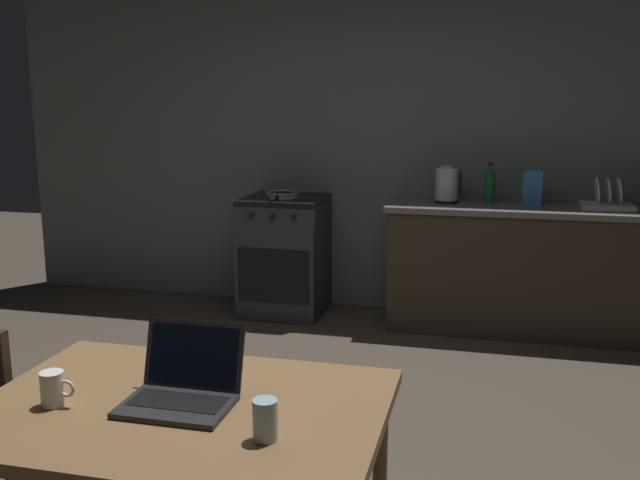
{
  "coord_description": "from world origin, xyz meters",
  "views": [
    {
      "loc": [
        0.94,
        -2.73,
        1.65
      ],
      "look_at": [
        0.03,
        0.97,
        0.87
      ],
      "focal_mm": 39.66,
      "sensor_mm": 36.0,
      "label": 1
    }
  ],
  "objects_px": {
    "laptop": "(182,389)",
    "frying_pan": "(282,194)",
    "cereal_box": "(532,188)",
    "dish_rack": "(607,201)",
    "coffee_mug": "(53,389)",
    "electric_kettle": "(447,185)",
    "drinking_glass": "(265,420)",
    "bottle_b": "(490,184)",
    "dining_table": "(182,427)",
    "stove_oven": "(285,255)"
  },
  "relations": [
    {
      "from": "laptop",
      "to": "frying_pan",
      "type": "xyz_separation_m",
      "value": [
        -0.65,
        3.21,
        0.13
      ]
    },
    {
      "from": "cereal_box",
      "to": "frying_pan",
      "type": "bearing_deg",
      "value": -178.46
    },
    {
      "from": "cereal_box",
      "to": "dish_rack",
      "type": "bearing_deg",
      "value": -2.33
    },
    {
      "from": "laptop",
      "to": "cereal_box",
      "type": "relative_size",
      "value": 1.31
    },
    {
      "from": "coffee_mug",
      "to": "dish_rack",
      "type": "relative_size",
      "value": 0.32
    },
    {
      "from": "electric_kettle",
      "to": "coffee_mug",
      "type": "bearing_deg",
      "value": -105.44
    },
    {
      "from": "electric_kettle",
      "to": "coffee_mug",
      "type": "relative_size",
      "value": 2.42
    },
    {
      "from": "electric_kettle",
      "to": "drinking_glass",
      "type": "relative_size",
      "value": 2.34
    },
    {
      "from": "drinking_glass",
      "to": "bottle_b",
      "type": "distance_m",
      "value": 3.53
    },
    {
      "from": "electric_kettle",
      "to": "dining_table",
      "type": "bearing_deg",
      "value": -99.79
    },
    {
      "from": "drinking_glass",
      "to": "bottle_b",
      "type": "xyz_separation_m",
      "value": [
        0.54,
        3.48,
        0.23
      ]
    },
    {
      "from": "coffee_mug",
      "to": "drinking_glass",
      "type": "height_order",
      "value": "drinking_glass"
    },
    {
      "from": "electric_kettle",
      "to": "cereal_box",
      "type": "relative_size",
      "value": 1.09
    },
    {
      "from": "laptop",
      "to": "coffee_mug",
      "type": "relative_size",
      "value": 2.92
    },
    {
      "from": "laptop",
      "to": "bottle_b",
      "type": "xyz_separation_m",
      "value": [
        0.86,
        3.32,
        0.24
      ]
    },
    {
      "from": "frying_pan",
      "to": "coffee_mug",
      "type": "bearing_deg",
      "value": -85.0
    },
    {
      "from": "electric_kettle",
      "to": "bottle_b",
      "type": "bearing_deg",
      "value": 15.09
    },
    {
      "from": "drinking_glass",
      "to": "frying_pan",
      "type": "bearing_deg",
      "value": 106.0
    },
    {
      "from": "coffee_mug",
      "to": "dish_rack",
      "type": "distance_m",
      "value": 3.9
    },
    {
      "from": "dish_rack",
      "to": "stove_oven",
      "type": "bearing_deg",
      "value": -179.94
    },
    {
      "from": "laptop",
      "to": "stove_oven",
      "type": "bearing_deg",
      "value": 114.69
    },
    {
      "from": "coffee_mug",
      "to": "drinking_glass",
      "type": "relative_size",
      "value": 0.97
    },
    {
      "from": "electric_kettle",
      "to": "cereal_box",
      "type": "xyz_separation_m",
      "value": [
        0.59,
        0.02,
        -0.01
      ]
    },
    {
      "from": "coffee_mug",
      "to": "cereal_box",
      "type": "height_order",
      "value": "cereal_box"
    },
    {
      "from": "dish_rack",
      "to": "laptop",
      "type": "bearing_deg",
      "value": -116.83
    },
    {
      "from": "electric_kettle",
      "to": "frying_pan",
      "type": "xyz_separation_m",
      "value": [
        -1.22,
        -0.03,
        -0.1
      ]
    },
    {
      "from": "frying_pan",
      "to": "cereal_box",
      "type": "distance_m",
      "value": 1.8
    },
    {
      "from": "dining_table",
      "to": "electric_kettle",
      "type": "bearing_deg",
      "value": 80.21
    },
    {
      "from": "laptop",
      "to": "cereal_box",
      "type": "xyz_separation_m",
      "value": [
        1.15,
        3.26,
        0.23
      ]
    },
    {
      "from": "electric_kettle",
      "to": "cereal_box",
      "type": "height_order",
      "value": "electric_kettle"
    },
    {
      "from": "coffee_mug",
      "to": "dish_rack",
      "type": "height_order",
      "value": "dish_rack"
    },
    {
      "from": "coffee_mug",
      "to": "bottle_b",
      "type": "xyz_separation_m",
      "value": [
        1.22,
        3.43,
        0.24
      ]
    },
    {
      "from": "dining_table",
      "to": "electric_kettle",
      "type": "relative_size",
      "value": 4.58
    },
    {
      "from": "electric_kettle",
      "to": "dish_rack",
      "type": "bearing_deg",
      "value": -0.0
    },
    {
      "from": "stove_oven",
      "to": "electric_kettle",
      "type": "height_order",
      "value": "electric_kettle"
    },
    {
      "from": "dining_table",
      "to": "coffee_mug",
      "type": "relative_size",
      "value": 11.09
    },
    {
      "from": "coffee_mug",
      "to": "stove_oven",
      "type": "bearing_deg",
      "value": 94.78
    },
    {
      "from": "electric_kettle",
      "to": "dish_rack",
      "type": "xyz_separation_m",
      "value": [
        1.08,
        -0.0,
        -0.08
      ]
    },
    {
      "from": "drinking_glass",
      "to": "bottle_b",
      "type": "height_order",
      "value": "bottle_b"
    },
    {
      "from": "dining_table",
      "to": "coffee_mug",
      "type": "distance_m",
      "value": 0.4
    },
    {
      "from": "laptop",
      "to": "drinking_glass",
      "type": "bearing_deg",
      "value": -13.92
    },
    {
      "from": "drinking_glass",
      "to": "cereal_box",
      "type": "height_order",
      "value": "cereal_box"
    },
    {
      "from": "dining_table",
      "to": "dish_rack",
      "type": "height_order",
      "value": "dish_rack"
    },
    {
      "from": "laptop",
      "to": "dining_table",
      "type": "bearing_deg",
      "value": -77.6
    },
    {
      "from": "coffee_mug",
      "to": "dining_table",
      "type": "bearing_deg",
      "value": 14.49
    },
    {
      "from": "bottle_b",
      "to": "dish_rack",
      "type": "bearing_deg",
      "value": -5.85
    },
    {
      "from": "drinking_glass",
      "to": "cereal_box",
      "type": "relative_size",
      "value": 0.47
    },
    {
      "from": "frying_pan",
      "to": "drinking_glass",
      "type": "distance_m",
      "value": 3.51
    },
    {
      "from": "bottle_b",
      "to": "laptop",
      "type": "bearing_deg",
      "value": -104.49
    },
    {
      "from": "frying_pan",
      "to": "drinking_glass",
      "type": "xyz_separation_m",
      "value": [
        0.97,
        -3.37,
        -0.12
      ]
    }
  ]
}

